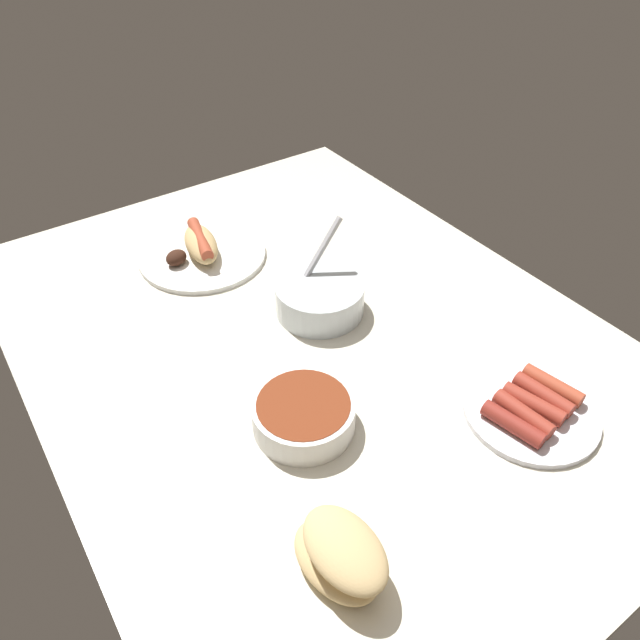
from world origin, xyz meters
TOP-DOWN VIEW (x-y plane):
  - ground_plane at (0.00, 0.00)cm, footprint 120.00×90.00cm
  - bowl_coleslaw at (4.32, -4.91)cm, footprint 15.91×15.91cm
  - bread_stack at (-37.04, 20.68)cm, footprint 13.72×9.09cm
  - bowl_chili at (-16.24, 12.07)cm, footprint 15.09×15.09cm
  - plate_hotdog_assembled at (31.64, 5.24)cm, footprint 25.43×25.43cm
  - plate_sausages at (-33.75, -17.13)cm, footprint 20.07×20.07cm

SIDE VIEW (x-z plane):
  - ground_plane at x=0.00cm, z-range -3.00..0.00cm
  - plate_sausages at x=-33.75cm, z-range -0.51..2.97cm
  - plate_hotdog_assembled at x=31.64cm, z-range -1.10..4.51cm
  - bowl_chili at x=-16.24cm, z-range 0.24..5.07cm
  - bowl_coleslaw at x=4.32cm, z-range -4.50..11.05cm
  - bread_stack at x=-37.04cm, z-range 0.00..7.20cm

